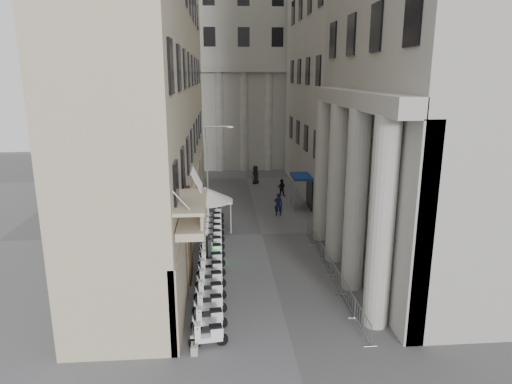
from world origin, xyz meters
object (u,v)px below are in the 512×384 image
(security_tent, at_px, (213,196))
(info_kiosk, at_px, (209,250))
(street_lamp, at_px, (210,160))
(pedestrian_a, at_px, (278,204))
(scooter_0, at_px, (209,346))
(pedestrian_b, at_px, (281,187))

(security_tent, xyz_separation_m, info_kiosk, (-0.25, -6.05, -1.99))
(security_tent, distance_m, street_lamp, 6.85)
(pedestrian_a, bearing_deg, info_kiosk, 70.01)
(info_kiosk, bearing_deg, pedestrian_a, 49.06)
(scooter_0, distance_m, pedestrian_a, 19.91)
(security_tent, bearing_deg, street_lamp, 92.88)
(scooter_0, height_order, security_tent, security_tent)
(scooter_0, relative_size, security_tent, 0.35)
(info_kiosk, height_order, pedestrian_b, info_kiosk)
(scooter_0, relative_size, pedestrian_b, 0.87)
(street_lamp, bearing_deg, security_tent, -88.49)
(pedestrian_a, xyz_separation_m, pedestrian_b, (1.13, 6.44, -0.12))
(security_tent, xyz_separation_m, street_lamp, (-0.34, 6.68, 1.48))
(pedestrian_a, distance_m, pedestrian_b, 6.54)
(info_kiosk, height_order, pedestrian_a, pedestrian_a)
(info_kiosk, relative_size, pedestrian_b, 1.02)
(street_lamp, xyz_separation_m, pedestrian_b, (6.90, 3.57, -3.50))
(scooter_0, bearing_deg, info_kiosk, -6.00)
(scooter_0, bearing_deg, street_lamp, -6.36)
(scooter_0, xyz_separation_m, pedestrian_a, (5.52, 19.10, 0.97))
(street_lamp, distance_m, pedestrian_b, 8.52)
(info_kiosk, xyz_separation_m, pedestrian_b, (6.81, 16.31, -0.02))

